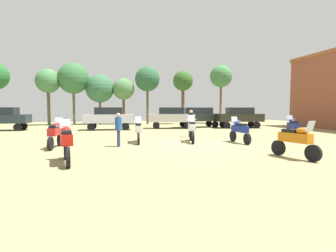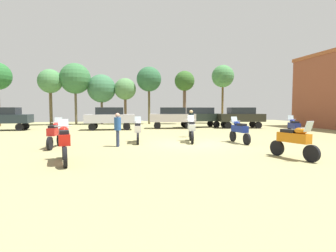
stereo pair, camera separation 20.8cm
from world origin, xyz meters
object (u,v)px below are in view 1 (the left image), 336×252
Objects in this scene: tree_2 at (48,82)px; tree_9 at (100,89)px; car_3 at (239,116)px; tree_4 at (183,82)px; car_2 at (199,116)px; person_1 at (191,121)px; motorcycle_1 at (293,127)px; person_3 at (118,127)px; tree_7 at (124,89)px; motorcycle_2 at (192,129)px; car_4 at (2,117)px; motorcycle_7 at (138,130)px; tree_3 at (147,79)px; car_1 at (171,116)px; tree_8 at (73,79)px; car_5 at (109,117)px; tree_6 at (221,77)px; motorcycle_4 at (66,142)px; motorcycle_3 at (296,140)px; motorcycle_6 at (240,130)px; motorcycle_5 at (55,133)px.

tree_2 is 1.06× the size of tree_9.
tree_4 is (-3.62, 7.68, 3.97)m from car_3.
car_2 is 9.28m from person_1.
motorcycle_1 is 0.47× the size of car_3.
tree_7 is at bearing -176.40° from person_3.
car_4 is (-13.66, 10.84, 0.43)m from motorcycle_2.
motorcycle_7 is 18.30m from tree_3.
person_1 is at bearing -86.93° from tree_3.
tree_9 reaches higher than motorcycle_7.
tree_4 is at bearing -92.56° from person_1.
car_1 is 13.35m from tree_8.
car_2 is 0.80× the size of tree_7.
car_4 is at bearing -134.07° from person_3.
motorcycle_7 is at bearing -167.47° from car_5.
tree_4 is 5.26m from tree_6.
car_5 reaches higher than motorcycle_7.
motorcycle_2 reaches higher than motorcycle_4.
person_1 is 0.24× the size of tree_6.
tree_8 reaches higher than car_3.
car_4 is 0.62× the size of tree_3.
tree_9 is (-8.13, 24.04, 3.58)m from motorcycle_3.
car_5 is at bearing 73.20° from motorcycle_4.
tree_8 reaches higher than car_1.
car_4 is 19.30m from tree_4.
tree_2 is at bearing 61.67° from car_2.
tree_7 is at bearing 103.27° from motorcycle_6.
person_1 is at bearing 132.66° from person_3.
motorcycle_1 reaches higher than motorcycle_6.
motorcycle_5 is at bearing 152.65° from car_1.
car_2 is 12.83m from tree_9.
car_1 is 0.63× the size of tree_8.
motorcycle_4 is 0.50× the size of car_3.
person_3 is 20.27m from tree_4.
tree_6 is at bearing -43.32° from car_2.
tree_9 is at bearing 9.56° from car_5.
motorcycle_7 is 0.48× the size of car_2.
person_1 is 0.25× the size of tree_8.
car_1 is 3.17m from car_2.
tree_4 is at bearing 33.17° from car_3.
car_5 is 10.28m from tree_8.
car_5 is 10.22m from tree_3.
tree_8 is (-15.81, 17.43, 4.66)m from motorcycle_1.
car_4 is at bearing -19.39° from person_1.
tree_7 is (-4.14, 7.83, 3.04)m from car_1.
tree_3 is 9.48m from tree_6.
person_3 is (0.56, -10.67, -0.19)m from car_5.
person_1 is 0.30× the size of tree_9.
car_1 is at bearing 100.90° from car_2.
tree_3 reaches higher than tree_4.
motorcycle_3 is at bearing -93.97° from motorcycle_6.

